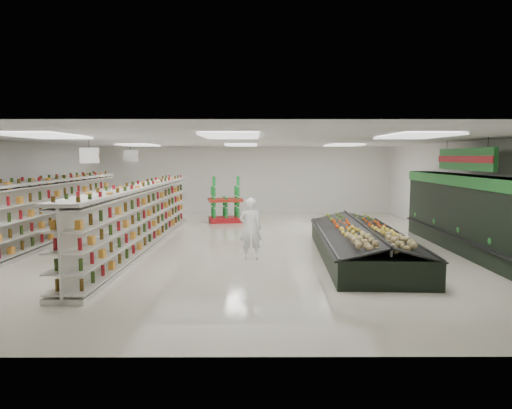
{
  "coord_description": "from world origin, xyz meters",
  "views": [
    {
      "loc": [
        0.5,
        -13.96,
        2.72
      ],
      "look_at": [
        0.56,
        0.58,
        1.19
      ],
      "focal_mm": 32.0,
      "sensor_mm": 36.0,
      "label": 1
    }
  ],
  "objects_px": {
    "gondola_left": "(33,218)",
    "gondola_center": "(142,219)",
    "produce_island": "(362,242)",
    "soda_endcap": "(225,202)",
    "shopper_main": "(251,228)",
    "shopper_background": "(170,205)"
  },
  "relations": [
    {
      "from": "gondola_left",
      "to": "soda_endcap",
      "type": "distance_m",
      "value": 7.64
    },
    {
      "from": "gondola_center",
      "to": "shopper_background",
      "type": "bearing_deg",
      "value": 90.66
    },
    {
      "from": "gondola_left",
      "to": "gondola_center",
      "type": "relative_size",
      "value": 1.07
    },
    {
      "from": "produce_island",
      "to": "soda_endcap",
      "type": "xyz_separation_m",
      "value": [
        -4.1,
        6.77,
        0.42
      ]
    },
    {
      "from": "gondola_center",
      "to": "shopper_background",
      "type": "distance_m",
      "value": 4.25
    },
    {
      "from": "gondola_center",
      "to": "shopper_main",
      "type": "relative_size",
      "value": 6.58
    },
    {
      "from": "produce_island",
      "to": "soda_endcap",
      "type": "bearing_deg",
      "value": 121.23
    },
    {
      "from": "shopper_main",
      "to": "shopper_background",
      "type": "relative_size",
      "value": 1.01
    },
    {
      "from": "soda_endcap",
      "to": "produce_island",
      "type": "bearing_deg",
      "value": -58.77
    },
    {
      "from": "produce_island",
      "to": "shopper_background",
      "type": "bearing_deg",
      "value": 137.38
    },
    {
      "from": "produce_island",
      "to": "soda_endcap",
      "type": "distance_m",
      "value": 7.92
    },
    {
      "from": "gondola_left",
      "to": "shopper_background",
      "type": "bearing_deg",
      "value": 55.66
    },
    {
      "from": "gondola_center",
      "to": "soda_endcap",
      "type": "distance_m",
      "value": 5.73
    },
    {
      "from": "gondola_center",
      "to": "soda_endcap",
      "type": "height_order",
      "value": "gondola_center"
    },
    {
      "from": "soda_endcap",
      "to": "shopper_background",
      "type": "height_order",
      "value": "soda_endcap"
    },
    {
      "from": "shopper_main",
      "to": "shopper_background",
      "type": "height_order",
      "value": "shopper_main"
    },
    {
      "from": "gondola_left",
      "to": "gondola_center",
      "type": "bearing_deg",
      "value": 4.91
    },
    {
      "from": "shopper_background",
      "to": "soda_endcap",
      "type": "bearing_deg",
      "value": -66.68
    },
    {
      "from": "produce_island",
      "to": "shopper_background",
      "type": "xyz_separation_m",
      "value": [
        -6.2,
        5.7,
        0.39
      ]
    },
    {
      "from": "shopper_main",
      "to": "gondola_center",
      "type": "bearing_deg",
      "value": -26.17
    },
    {
      "from": "produce_island",
      "to": "shopper_background",
      "type": "height_order",
      "value": "shopper_background"
    },
    {
      "from": "shopper_background",
      "to": "gondola_center",
      "type": "bearing_deg",
      "value": 175.4
    }
  ]
}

